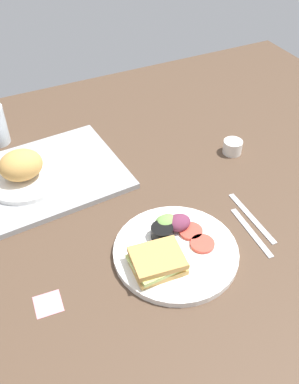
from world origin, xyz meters
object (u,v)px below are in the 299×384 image
at_px(espresso_cup, 233,147).
at_px(fork, 251,232).
at_px(serving_tray, 39,178).
at_px(knife, 252,217).
at_px(sticky_note, 48,304).
at_px(plate_with_salad, 171,250).
at_px(bread_plate_near, 23,170).

relative_size(espresso_cup, fork, 0.33).
relative_size(serving_tray, fork, 2.65).
xyz_separation_m(espresso_cup, knife, (-0.11, -0.25, -0.02)).
bearing_deg(serving_tray, espresso_cup, -12.43).
xyz_separation_m(serving_tray, knife, (0.44, -0.37, -0.01)).
xyz_separation_m(espresso_cup, fork, (-0.14, -0.29, -0.02)).
xyz_separation_m(serving_tray, sticky_note, (-0.09, -0.40, -0.01)).
height_order(fork, sticky_note, fork).
relative_size(knife, sticky_note, 3.39).
xyz_separation_m(serving_tray, fork, (0.41, -0.41, -0.01)).
height_order(espresso_cup, fork, espresso_cup).
bearing_deg(knife, plate_with_salad, 95.02).
height_order(plate_with_salad, knife, plate_with_salad).
bearing_deg(knife, fork, 144.32).
distance_m(espresso_cup, knife, 0.28).
bearing_deg(serving_tray, fork, -45.28).
distance_m(fork, sticky_note, 0.50).
height_order(plate_with_salad, sticky_note, plate_with_salad).
bearing_deg(sticky_note, knife, 2.45).
xyz_separation_m(plate_with_salad, sticky_note, (-0.29, -0.01, -0.02)).
height_order(serving_tray, espresso_cup, espresso_cup).
bearing_deg(knife, sticky_note, 93.63).
height_order(bread_plate_near, espresso_cup, bread_plate_near).
distance_m(serving_tray, espresso_cup, 0.56).
height_order(serving_tray, plate_with_salad, plate_with_salad).
bearing_deg(plate_with_salad, bread_plate_near, 121.69).
relative_size(serving_tray, espresso_cup, 8.04).
distance_m(serving_tray, sticky_note, 0.41).
bearing_deg(bread_plate_near, sticky_note, -97.37).
height_order(bread_plate_near, fork, bread_plate_near).
bearing_deg(knife, espresso_cup, -22.44).
relative_size(fork, knife, 0.89).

